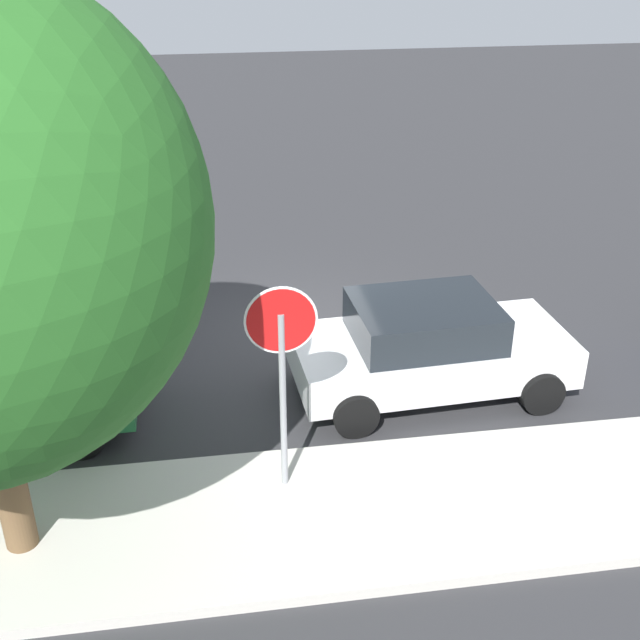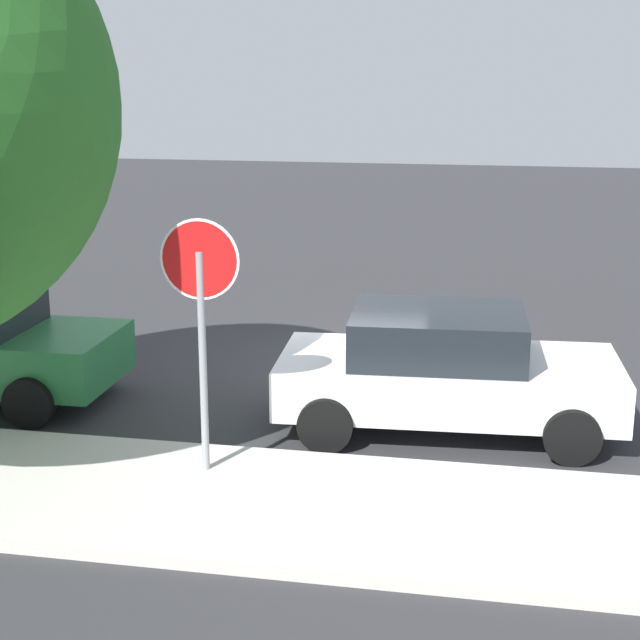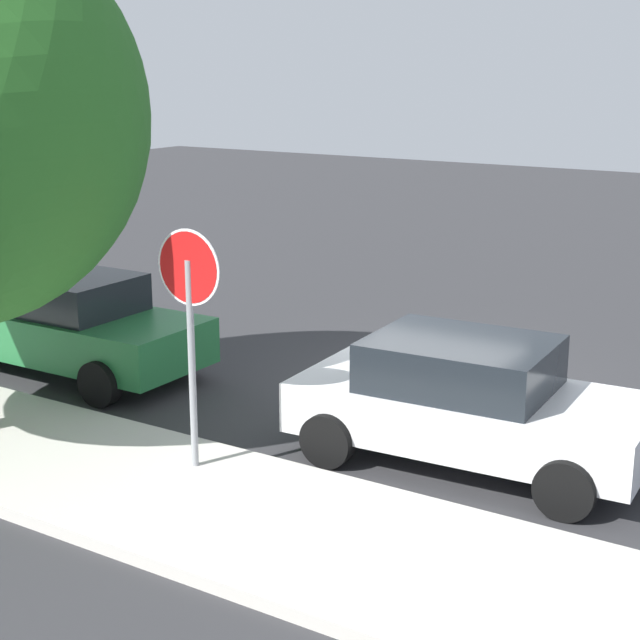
% 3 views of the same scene
% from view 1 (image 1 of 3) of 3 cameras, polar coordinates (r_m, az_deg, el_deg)
% --- Properties ---
extents(ground_plane, '(60.00, 60.00, 0.00)m').
position_cam_1_polar(ground_plane, '(13.81, -1.75, -0.81)').
color(ground_plane, '#2D2D30').
extents(sidewalk_curb, '(32.00, 2.56, 0.14)m').
position_cam_1_polar(sidewalk_curb, '(9.84, 1.84, -13.57)').
color(sidewalk_curb, beige).
rests_on(sidewalk_curb, ground_plane).
extents(stop_sign, '(0.83, 0.08, 2.82)m').
position_cam_1_polar(stop_sign, '(9.15, -2.73, -2.51)').
color(stop_sign, gray).
rests_on(stop_sign, ground_plane).
extents(parked_car_white, '(4.14, 2.23, 1.46)m').
position_cam_1_polar(parked_car_white, '(11.91, 7.74, -1.86)').
color(parked_car_white, white).
rests_on(parked_car_white, ground_plane).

